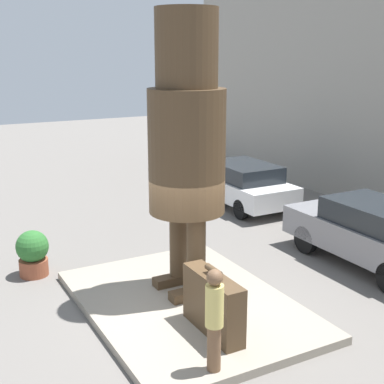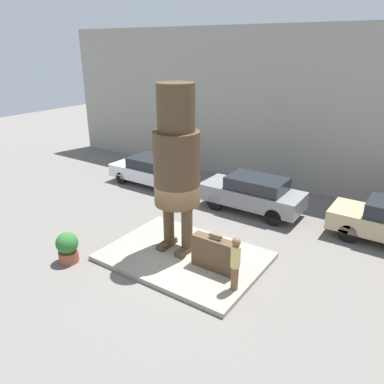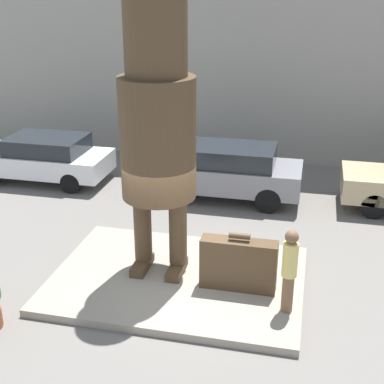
{
  "view_description": "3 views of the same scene",
  "coord_description": "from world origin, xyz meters",
  "views": [
    {
      "loc": [
        8.5,
        -4.48,
        4.91
      ],
      "look_at": [
        0.06,
        0.09,
        2.37
      ],
      "focal_mm": 50.0,
      "sensor_mm": 36.0,
      "label": 1
    },
    {
      "loc": [
        6.33,
        -8.84,
        6.71
      ],
      "look_at": [
        0.2,
        0.18,
        2.4
      ],
      "focal_mm": 35.0,
      "sensor_mm": 36.0,
      "label": 2
    },
    {
      "loc": [
        2.46,
        -9.35,
        5.96
      ],
      "look_at": [
        0.34,
        -0.15,
        2.14
      ],
      "focal_mm": 50.0,
      "sensor_mm": 36.0,
      "label": 3
    }
  ],
  "objects": [
    {
      "name": "tourist",
      "position": [
        2.29,
        -0.73,
        1.07
      ],
      "size": [
        0.28,
        0.28,
        1.65
      ],
      "color": "brown",
      "rests_on": "pedestal"
    },
    {
      "name": "pedestal",
      "position": [
        0.0,
        0.0,
        0.08
      ],
      "size": [
        5.16,
        3.73,
        0.16
      ],
      "color": "gray",
      "rests_on": "ground_plane"
    },
    {
      "name": "ground_plane",
      "position": [
        0.0,
        0.0,
        0.0
      ],
      "size": [
        60.0,
        60.0,
        0.0
      ],
      "primitive_type": "plane",
      "color": "slate"
    },
    {
      "name": "parked_car_grey",
      "position": [
        0.19,
        4.79,
        0.84
      ],
      "size": [
        4.35,
        1.73,
        1.57
      ],
      "rotation": [
        0.0,
        0.0,
        3.14
      ],
      "color": "gray",
      "rests_on": "ground_plane"
    },
    {
      "name": "giant_suitcase",
      "position": [
        1.28,
        -0.16,
        0.69
      ],
      "size": [
        1.51,
        0.38,
        1.21
      ],
      "color": "#4C3823",
      "rests_on": "pedestal"
    },
    {
      "name": "building_backdrop",
      "position": [
        0.0,
        8.62,
        3.79
      ],
      "size": [
        28.0,
        0.6,
        7.58
      ],
      "color": "gray",
      "rests_on": "ground_plane"
    },
    {
      "name": "statue_figure",
      "position": [
        -0.43,
        0.24,
        3.39
      ],
      "size": [
        1.49,
        1.49,
        5.52
      ],
      "color": "#4C3823",
      "rests_on": "pedestal"
    },
    {
      "name": "parked_car_white",
      "position": [
        -5.55,
        4.95,
        0.76
      ],
      "size": [
        4.16,
        1.81,
        1.43
      ],
      "rotation": [
        0.0,
        0.0,
        3.14
      ],
      "color": "silver",
      "rests_on": "ground_plane"
    },
    {
      "name": "planter_pot",
      "position": [
        -3.05,
        -2.28,
        0.54
      ],
      "size": [
        0.72,
        0.72,
        1.05
      ],
      "color": "brown",
      "rests_on": "ground_plane"
    }
  ]
}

